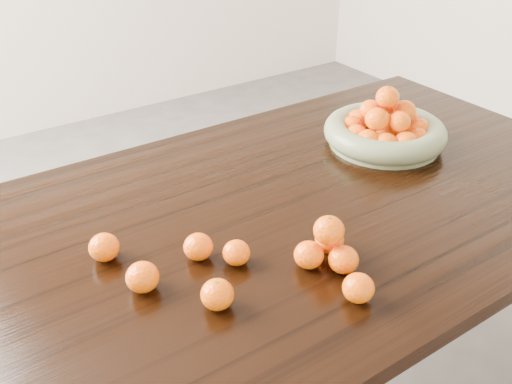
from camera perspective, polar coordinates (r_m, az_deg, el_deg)
dining_table at (r=1.39m, az=-0.05°, el=-5.53°), size 2.00×1.00×0.75m
fruit_bowl at (r=1.69m, az=12.79°, el=6.03°), size 0.35×0.35×0.18m
orange_pyramid at (r=1.18m, az=7.18°, el=-5.36°), size 0.13×0.13×0.11m
loose_orange_0 at (r=1.07m, az=-3.89°, el=-10.18°), size 0.06×0.06×0.06m
loose_orange_1 at (r=1.17m, az=-1.97°, el=-6.09°), size 0.06×0.06×0.05m
loose_orange_2 at (r=1.10m, az=10.20°, el=-9.43°), size 0.06×0.06×0.06m
loose_orange_3 at (r=1.23m, az=-14.95°, el=-5.36°), size 0.06×0.06×0.06m
loose_orange_4 at (r=1.13m, az=-11.28°, el=-8.34°), size 0.07×0.07×0.06m
loose_orange_5 at (r=1.19m, az=-5.80°, el=-5.47°), size 0.06×0.06×0.06m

